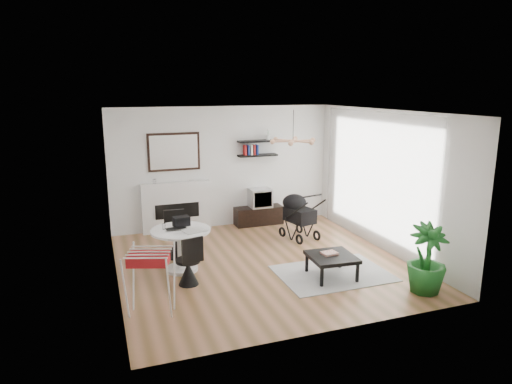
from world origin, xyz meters
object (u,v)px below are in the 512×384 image
object	(u,v)px
fireplace	(176,201)
stroller	(298,217)
potted_plant	(427,259)
dining_table	(181,244)
crt_tv	(260,198)
tv_console	(259,215)
coffee_table	(332,258)
drying_rack	(151,281)

from	to	relation	value
fireplace	stroller	distance (m)	2.67
stroller	potted_plant	world-z (taller)	potted_plant
dining_table	fireplace	bearing A→B (deg)	81.85
dining_table	stroller	distance (m)	2.81
dining_table	stroller	bearing A→B (deg)	19.99
fireplace	crt_tv	xyz separation A→B (m)	(1.90, -0.13, -0.06)
tv_console	crt_tv	world-z (taller)	crt_tv
stroller	potted_plant	distance (m)	3.15
crt_tv	stroller	size ratio (longest dim) A/B	0.48
coffee_table	crt_tv	bearing A→B (deg)	91.24
crt_tv	coffee_table	xyz separation A→B (m)	(0.07, -3.26, -0.28)
tv_console	crt_tv	size ratio (longest dim) A/B	2.27
potted_plant	coffee_table	bearing A→B (deg)	138.31
crt_tv	drying_rack	xyz separation A→B (m)	(-2.91, -3.54, -0.14)
tv_console	dining_table	bearing A→B (deg)	-135.70
crt_tv	dining_table	bearing A→B (deg)	-136.20
stroller	potted_plant	size ratio (longest dim) A/B	0.95
drying_rack	coffee_table	size ratio (longest dim) A/B	1.21
fireplace	crt_tv	distance (m)	1.90
fireplace	stroller	world-z (taller)	fireplace
drying_rack	coffee_table	distance (m)	2.99
dining_table	stroller	size ratio (longest dim) A/B	0.99
tv_console	fireplace	bearing A→B (deg)	176.10
crt_tv	fireplace	bearing A→B (deg)	176.07
drying_rack	stroller	size ratio (longest dim) A/B	0.91
dining_table	potted_plant	size ratio (longest dim) A/B	0.94
drying_rack	tv_console	bearing A→B (deg)	69.51
stroller	crt_tv	bearing A→B (deg)	96.23
tv_console	stroller	size ratio (longest dim) A/B	1.08
crt_tv	stroller	distance (m)	1.26
fireplace	dining_table	world-z (taller)	fireplace
drying_rack	potted_plant	bearing A→B (deg)	8.88
dining_table	tv_console	bearing A→B (deg)	44.30
drying_rack	stroller	bearing A→B (deg)	53.99
crt_tv	dining_table	distance (m)	3.08
dining_table	crt_tv	bearing A→B (deg)	43.80
tv_console	stroller	world-z (taller)	stroller
fireplace	coffee_table	distance (m)	3.93
tv_console	coffee_table	world-z (taller)	tv_console
tv_console	drying_rack	bearing A→B (deg)	-129.05
crt_tv	drying_rack	distance (m)	4.58
stroller	coffee_table	bearing A→B (deg)	-112.76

